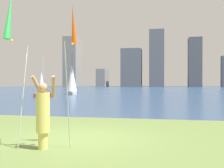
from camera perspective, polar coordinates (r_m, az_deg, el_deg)
ground at (r=58.67m, az=8.68°, el=-1.36°), size 120.00×138.00×0.12m
person at (r=6.98m, az=-14.74°, el=-6.06°), size 0.69×0.51×1.88m
kite_flag_left at (r=6.98m, az=-21.27°, el=12.92°), size 0.16×1.07×3.90m
kite_flag_right at (r=7.34m, az=-8.43°, el=11.88°), size 0.16×0.83×3.81m
sailboat_1 at (r=37.95m, az=-8.71°, el=1.07°), size 2.18×2.78×5.83m
sailboat_3 at (r=31.48m, az=-15.06°, el=-0.10°), size 2.03×1.59×4.80m
skyline_tower_0 at (r=108.77m, az=-8.64°, el=4.74°), size 5.53×7.57×19.98m
skyline_tower_1 at (r=103.46m, az=-2.08°, el=1.32°), size 3.54×7.68×6.84m
skyline_tower_2 at (r=101.80m, az=4.26°, el=3.51°), size 7.64×6.37×14.56m
skyline_tower_3 at (r=102.49m, az=9.72°, el=5.43°), size 5.53×7.34×21.50m
skyline_tower_4 at (r=102.47m, az=17.53°, el=4.48°), size 4.63×6.25×18.15m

